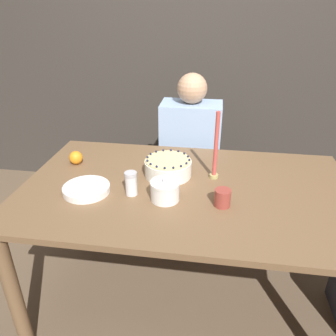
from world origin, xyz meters
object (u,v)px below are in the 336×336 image
cake (168,167)px  candle (216,151)px  person_man_blue_shirt (189,169)px  sugar_bowl (165,191)px  sugar_shaker (131,183)px

cake → candle: 0.26m
person_man_blue_shirt → candle: bearing=106.7°
candle → sugar_bowl: bearing=-131.5°
cake → person_man_blue_shirt: (0.07, 0.58, -0.29)m
sugar_bowl → person_man_blue_shirt: size_ratio=0.12×
candle → person_man_blue_shirt: (-0.17, 0.57, -0.40)m
candle → person_man_blue_shirt: size_ratio=0.30×
sugar_shaker → person_man_blue_shirt: 0.88m
cake → sugar_bowl: size_ratio=1.79×
sugar_bowl → candle: bearing=48.5°
person_man_blue_shirt → sugar_shaker: bearing=75.1°
sugar_bowl → sugar_shaker: 0.17m
candle → person_man_blue_shirt: person_man_blue_shirt is taller
cake → sugar_shaker: bearing=-123.6°
cake → sugar_shaker: (-0.14, -0.21, 0.01)m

